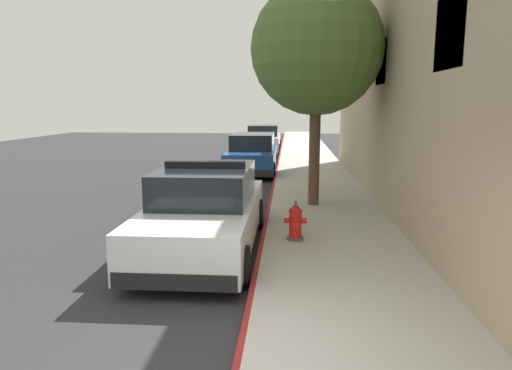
% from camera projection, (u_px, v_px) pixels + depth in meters
% --- Properties ---
extents(ground_plane, '(32.94, 60.00, 0.20)m').
position_uv_depth(ground_plane, '(132.00, 193.00, 14.90)').
color(ground_plane, '#2B2B2D').
extents(sidewalk_pavement, '(2.75, 60.00, 0.16)m').
position_uv_depth(sidewalk_pavement, '(318.00, 190.00, 14.44)').
color(sidewalk_pavement, '#ADA89E').
rests_on(sidewalk_pavement, ground).
extents(curb_painted_edge, '(0.08, 60.00, 0.16)m').
position_uv_depth(curb_painted_edge, '(273.00, 189.00, 14.54)').
color(curb_painted_edge, maroon).
rests_on(curb_painted_edge, ground).
extents(police_cruiser, '(1.94, 4.84, 1.68)m').
position_uv_depth(police_cruiser, '(205.00, 211.00, 8.60)').
color(police_cruiser, white).
rests_on(police_cruiser, ground).
extents(parked_car_silver_ahead, '(1.94, 4.84, 1.56)m').
position_uv_depth(parked_car_silver_ahead, '(253.00, 154.00, 18.53)').
color(parked_car_silver_ahead, navy).
rests_on(parked_car_silver_ahead, ground).
extents(parked_car_dark_far, '(1.94, 4.84, 1.56)m').
position_uv_depth(parked_car_dark_far, '(264.00, 139.00, 26.50)').
color(parked_car_dark_far, '#B2B5BA').
rests_on(parked_car_dark_far, ground).
extents(fire_hydrant, '(0.44, 0.40, 0.76)m').
position_uv_depth(fire_hydrant, '(295.00, 222.00, 8.76)').
color(fire_hydrant, '#4C4C51').
rests_on(fire_hydrant, sidewalk_pavement).
extents(street_tree, '(3.27, 3.27, 5.55)m').
position_uv_depth(street_tree, '(317.00, 49.00, 11.28)').
color(street_tree, brown).
rests_on(street_tree, sidewalk_pavement).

